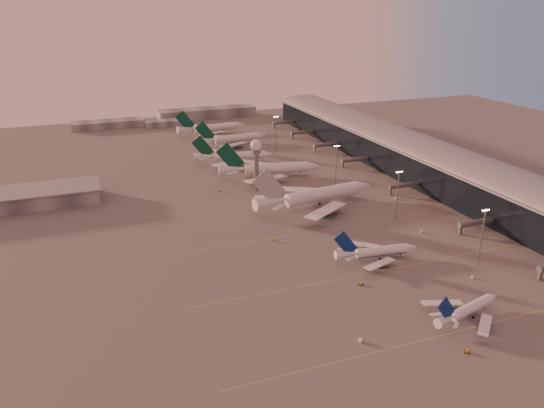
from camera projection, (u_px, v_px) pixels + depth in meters
name	position (u px, v px, depth m)	size (l,w,h in m)	color
ground	(352.00, 291.00, 195.98)	(700.00, 700.00, 0.00)	#605D5D
taxiway_markings	(350.00, 225.00, 254.92)	(180.00, 185.25, 0.02)	gold
terminal	(420.00, 159.00, 324.48)	(57.00, 362.00, 23.04)	black
hangar	(18.00, 199.00, 276.61)	(82.00, 27.00, 8.50)	#595B60
radar_tower	(256.00, 155.00, 295.04)	(6.40, 6.40, 31.10)	slate
mast_a	(482.00, 235.00, 210.51)	(3.60, 0.56, 25.00)	slate
mast_b	(398.00, 192.00, 257.54)	(3.60, 0.56, 25.00)	slate
mast_c	(336.00, 164.00, 303.91)	(3.60, 0.56, 25.00)	slate
mast_d	(276.00, 131.00, 381.84)	(3.60, 0.56, 25.00)	slate
distant_horizon	(179.00, 117.00, 479.46)	(165.00, 37.50, 9.00)	#595B60
narrowbody_near	(468.00, 311.00, 178.56)	(32.41, 25.54, 12.91)	silver
narrowbody_mid	(376.00, 253.00, 219.46)	(37.21, 29.56, 14.55)	silver
widebody_white	(316.00, 198.00, 276.95)	(71.63, 57.05, 25.27)	silver
greentail_a	(270.00, 171.00, 323.54)	(63.01, 50.45, 23.07)	silver
greentail_b	(234.00, 158.00, 353.05)	(53.35, 42.69, 19.56)	silver
greentail_c	(232.00, 140.00, 397.92)	(56.27, 45.30, 20.43)	silver
greentail_d	(212.00, 129.00, 431.61)	(58.28, 46.96, 21.16)	silver
gsv_truck_a	(362.00, 338.00, 166.33)	(6.60, 4.04, 2.51)	silver
gsv_tug_near	(467.00, 351.00, 161.29)	(3.47, 3.80, 0.93)	#C38F16
gsv_catering_a	(473.00, 274.00, 204.78)	(4.98, 3.24, 3.77)	silver
gsv_tug_mid	(361.00, 284.00, 200.12)	(3.09, 3.58, 0.88)	#C38F16
gsv_truck_b	(423.00, 231.00, 245.62)	(5.72, 3.97, 2.18)	silver
gsv_truck_c	(273.00, 238.00, 237.50)	(5.80, 4.44, 2.24)	#C38F16
gsv_catering_b	(396.00, 195.00, 288.15)	(5.31, 2.83, 4.20)	silver
gsv_truck_d	(219.00, 190.00, 299.71)	(3.51, 5.74, 2.18)	slate
gsv_tug_hangar	(285.00, 166.00, 346.06)	(3.59, 2.45, 0.95)	#C38F16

